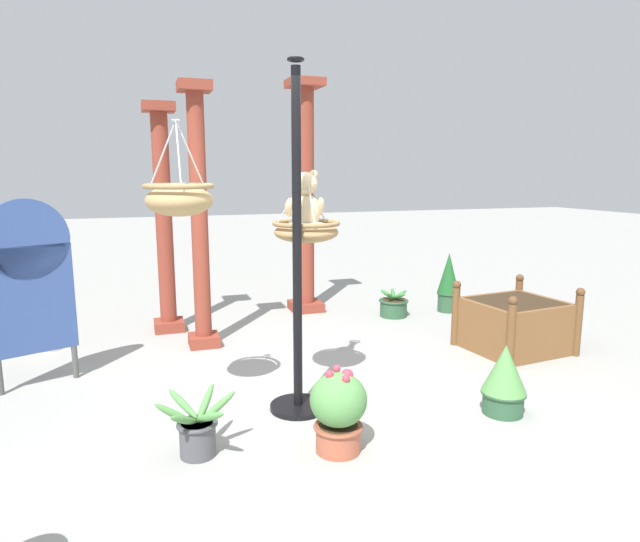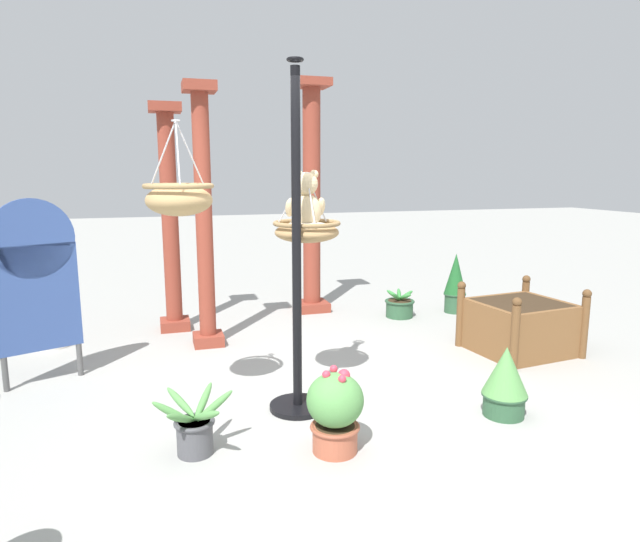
{
  "view_description": "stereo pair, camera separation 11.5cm",
  "coord_description": "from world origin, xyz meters",
  "px_view_note": "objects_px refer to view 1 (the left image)",
  "views": [
    {
      "loc": [
        -1.37,
        -3.85,
        1.83
      ],
      "look_at": [
        -0.04,
        0.11,
        1.07
      ],
      "focal_mm": 30.75,
      "sensor_mm": 36.0,
      "label": 1
    },
    {
      "loc": [
        -1.26,
        -3.88,
        1.83
      ],
      "look_at": [
        -0.04,
        0.11,
        1.07
      ],
      "focal_mm": 30.75,
      "sensor_mm": 36.0,
      "label": 2
    }
  ],
  "objects_px": {
    "greenhouse_pillar_right": "(164,225)",
    "potted_plant_small_succulent": "(43,319)",
    "wooden_planter_box": "(514,323)",
    "potted_plant_bushy_green": "(394,306)",
    "potted_plant_tall_leafy": "(338,410)",
    "greenhouse_pillar_far_back": "(305,203)",
    "hanging_basket_with_teddy": "(306,230)",
    "teddy_bear": "(305,204)",
    "display_pole_central": "(297,305)",
    "potted_plant_conical_shrub": "(504,379)",
    "potted_plant_broad_leaf": "(448,282)",
    "potted_plant_fern_front": "(197,430)",
    "display_sign_board": "(30,278)",
    "greenhouse_pillar_left": "(200,224)",
    "hanging_basket_left_high": "(179,198)"
  },
  "relations": [
    {
      "from": "greenhouse_pillar_right",
      "to": "potted_plant_small_succulent",
      "type": "height_order",
      "value": "greenhouse_pillar_right"
    },
    {
      "from": "wooden_planter_box",
      "to": "potted_plant_bushy_green",
      "type": "xyz_separation_m",
      "value": [
        -0.58,
        1.63,
        -0.15
      ]
    },
    {
      "from": "wooden_planter_box",
      "to": "potted_plant_tall_leafy",
      "type": "bearing_deg",
      "value": -150.6
    },
    {
      "from": "greenhouse_pillar_far_back",
      "to": "potted_plant_small_succulent",
      "type": "xyz_separation_m",
      "value": [
        -3.08,
        -0.69,
        -1.11
      ]
    },
    {
      "from": "hanging_basket_with_teddy",
      "to": "teddy_bear",
      "type": "relative_size",
      "value": 1.16
    },
    {
      "from": "display_pole_central",
      "to": "greenhouse_pillar_right",
      "type": "distance_m",
      "value": 2.73
    },
    {
      "from": "teddy_bear",
      "to": "potted_plant_tall_leafy",
      "type": "relative_size",
      "value": 0.83
    },
    {
      "from": "wooden_planter_box",
      "to": "greenhouse_pillar_right",
      "type": "bearing_deg",
      "value": 150.59
    },
    {
      "from": "display_pole_central",
      "to": "potted_plant_conical_shrub",
      "type": "distance_m",
      "value": 1.68
    },
    {
      "from": "potted_plant_tall_leafy",
      "to": "potted_plant_broad_leaf",
      "type": "height_order",
      "value": "potted_plant_broad_leaf"
    },
    {
      "from": "wooden_planter_box",
      "to": "potted_plant_fern_front",
      "type": "xyz_separation_m",
      "value": [
        -3.36,
        -1.15,
        -0.11
      ]
    },
    {
      "from": "wooden_planter_box",
      "to": "potted_plant_fern_front",
      "type": "bearing_deg",
      "value": -161.1
    },
    {
      "from": "greenhouse_pillar_right",
      "to": "display_sign_board",
      "type": "distance_m",
      "value": 1.85
    },
    {
      "from": "greenhouse_pillar_far_back",
      "to": "potted_plant_tall_leafy",
      "type": "relative_size",
      "value": 5.25
    },
    {
      "from": "greenhouse_pillar_left",
      "to": "potted_plant_fern_front",
      "type": "xyz_separation_m",
      "value": [
        -0.32,
        -2.33,
        -1.13
      ]
    },
    {
      "from": "potted_plant_tall_leafy",
      "to": "potted_plant_broad_leaf",
      "type": "bearing_deg",
      "value": 48.4
    },
    {
      "from": "potted_plant_bushy_green",
      "to": "display_sign_board",
      "type": "relative_size",
      "value": 0.24
    },
    {
      "from": "greenhouse_pillar_right",
      "to": "display_sign_board",
      "type": "relative_size",
      "value": 1.6
    },
    {
      "from": "greenhouse_pillar_far_back",
      "to": "hanging_basket_left_high",
      "type": "bearing_deg",
      "value": -122.39
    },
    {
      "from": "wooden_planter_box",
      "to": "potted_plant_broad_leaf",
      "type": "xyz_separation_m",
      "value": [
        0.21,
        1.63,
        0.11
      ]
    },
    {
      "from": "potted_plant_bushy_green",
      "to": "potted_plant_broad_leaf",
      "type": "distance_m",
      "value": 0.84
    },
    {
      "from": "greenhouse_pillar_far_back",
      "to": "potted_plant_broad_leaf",
      "type": "xyz_separation_m",
      "value": [
        1.78,
        -0.65,
        -1.04
      ]
    },
    {
      "from": "display_sign_board",
      "to": "potted_plant_conical_shrub",
      "type": "bearing_deg",
      "value": -26.77
    },
    {
      "from": "wooden_planter_box",
      "to": "hanging_basket_left_high",
      "type": "bearing_deg",
      "value": -170.52
    },
    {
      "from": "greenhouse_pillar_far_back",
      "to": "greenhouse_pillar_left",
      "type": "bearing_deg",
      "value": -143.28
    },
    {
      "from": "potted_plant_conical_shrub",
      "to": "potted_plant_broad_leaf",
      "type": "height_order",
      "value": "potted_plant_broad_leaf"
    },
    {
      "from": "hanging_basket_with_teddy",
      "to": "display_sign_board",
      "type": "xyz_separation_m",
      "value": [
        -2.14,
        0.92,
        -0.42
      ]
    },
    {
      "from": "greenhouse_pillar_right",
      "to": "potted_plant_fern_front",
      "type": "height_order",
      "value": "greenhouse_pillar_right"
    },
    {
      "from": "greenhouse_pillar_far_back",
      "to": "potted_plant_broad_leaf",
      "type": "height_order",
      "value": "greenhouse_pillar_far_back"
    },
    {
      "from": "greenhouse_pillar_far_back",
      "to": "potted_plant_conical_shrub",
      "type": "height_order",
      "value": "greenhouse_pillar_far_back"
    },
    {
      "from": "wooden_planter_box",
      "to": "potted_plant_conical_shrub",
      "type": "bearing_deg",
      "value": -130.43
    },
    {
      "from": "teddy_bear",
      "to": "potted_plant_broad_leaf",
      "type": "distance_m",
      "value": 3.51
    },
    {
      "from": "potted_plant_broad_leaf",
      "to": "greenhouse_pillar_left",
      "type": "bearing_deg",
      "value": -172.06
    },
    {
      "from": "greenhouse_pillar_right",
      "to": "wooden_planter_box",
      "type": "height_order",
      "value": "greenhouse_pillar_right"
    },
    {
      "from": "display_pole_central",
      "to": "wooden_planter_box",
      "type": "distance_m",
      "value": 2.69
    },
    {
      "from": "display_pole_central",
      "to": "potted_plant_fern_front",
      "type": "distance_m",
      "value": 1.16
    },
    {
      "from": "potted_plant_small_succulent",
      "to": "display_sign_board",
      "type": "distance_m",
      "value": 1.26
    },
    {
      "from": "greenhouse_pillar_far_back",
      "to": "potted_plant_conical_shrub",
      "type": "xyz_separation_m",
      "value": [
        0.49,
        -3.54,
        -1.17
      ]
    },
    {
      "from": "teddy_bear",
      "to": "greenhouse_pillar_left",
      "type": "xyz_separation_m",
      "value": [
        -0.66,
        1.58,
        -0.27
      ]
    },
    {
      "from": "greenhouse_pillar_left",
      "to": "greenhouse_pillar_right",
      "type": "height_order",
      "value": "greenhouse_pillar_left"
    },
    {
      "from": "greenhouse_pillar_right",
      "to": "display_sign_board",
      "type": "height_order",
      "value": "greenhouse_pillar_right"
    },
    {
      "from": "potted_plant_tall_leafy",
      "to": "potted_plant_small_succulent",
      "type": "height_order",
      "value": "potted_plant_small_succulent"
    },
    {
      "from": "potted_plant_fern_front",
      "to": "display_pole_central",
      "type": "bearing_deg",
      "value": 29.88
    },
    {
      "from": "greenhouse_pillar_left",
      "to": "greenhouse_pillar_right",
      "type": "xyz_separation_m",
      "value": [
        -0.32,
        0.72,
        -0.07
      ]
    },
    {
      "from": "display_pole_central",
      "to": "greenhouse_pillar_far_back",
      "type": "height_order",
      "value": "greenhouse_pillar_far_back"
    },
    {
      "from": "hanging_basket_with_teddy",
      "to": "potted_plant_fern_front",
      "type": "distance_m",
      "value": 1.71
    },
    {
      "from": "display_pole_central",
      "to": "potted_plant_tall_leafy",
      "type": "bearing_deg",
      "value": -84.56
    },
    {
      "from": "potted_plant_small_succulent",
      "to": "display_sign_board",
      "type": "bearing_deg",
      "value": -84.3
    },
    {
      "from": "hanging_basket_left_high",
      "to": "potted_plant_broad_leaf",
      "type": "height_order",
      "value": "hanging_basket_left_high"
    },
    {
      "from": "greenhouse_pillar_right",
      "to": "potted_plant_conical_shrub",
      "type": "xyz_separation_m",
      "value": [
        2.3,
        -3.15,
        -0.97
      ]
    }
  ]
}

